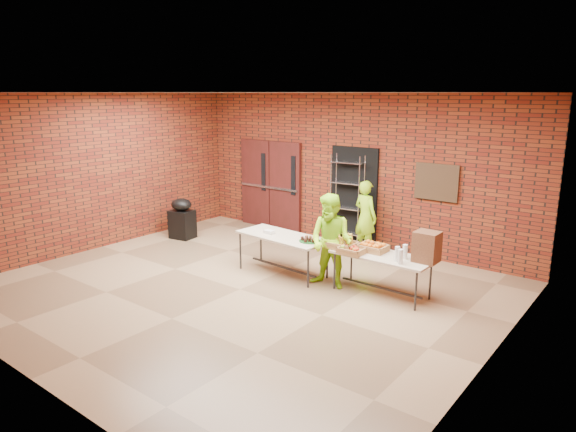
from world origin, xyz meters
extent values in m
cube|color=brown|center=(0.00, 0.00, -0.02)|extent=(8.00, 7.00, 0.04)
cube|color=silver|center=(0.00, 0.00, 3.22)|extent=(8.00, 7.00, 0.04)
cube|color=maroon|center=(0.00, 3.52, 1.60)|extent=(8.00, 0.04, 3.20)
cube|color=maroon|center=(0.00, -3.52, 1.60)|extent=(8.00, 0.04, 3.20)
cube|color=maroon|center=(-4.02, 0.00, 1.60)|extent=(0.04, 7.00, 3.20)
cube|color=maroon|center=(4.02, 0.00, 1.60)|extent=(0.04, 7.00, 3.20)
cube|color=#411312|center=(-2.65, 3.44, 1.05)|extent=(0.88, 0.08, 2.10)
cube|color=#411312|center=(-1.75, 3.44, 1.05)|extent=(0.88, 0.08, 2.10)
cube|color=black|center=(-2.37, 3.39, 1.35)|extent=(0.12, 0.02, 0.90)
cube|color=black|center=(-1.47, 3.39, 1.35)|extent=(0.12, 0.02, 0.90)
cube|color=#AAABB1|center=(-2.20, 3.38, 1.00)|extent=(1.70, 0.04, 0.05)
cube|color=black|center=(0.10, 3.46, 1.05)|extent=(1.10, 0.06, 2.10)
cube|color=#3A2717|center=(1.90, 3.45, 1.55)|extent=(0.85, 0.04, 0.70)
cube|color=#BAA58E|center=(0.07, 1.06, 0.69)|extent=(1.79, 0.86, 0.04)
cube|color=#2C2C31|center=(0.07, 1.06, 0.12)|extent=(1.54, 0.16, 0.03)
cylinder|color=#2C2C31|center=(-0.70, 1.35, 0.34)|extent=(0.03, 0.03, 0.68)
cylinder|color=#2C2C31|center=(0.84, 1.35, 0.34)|extent=(0.03, 0.03, 0.68)
cylinder|color=#2C2C31|center=(-0.70, 0.77, 0.34)|extent=(0.03, 0.03, 0.68)
cylinder|color=#2C2C31|center=(0.84, 0.77, 0.34)|extent=(0.03, 0.03, 0.68)
cube|color=#BAA58E|center=(1.94, 1.26, 0.65)|extent=(1.63, 0.70, 0.04)
cube|color=#2C2C31|center=(1.94, 1.26, 0.11)|extent=(1.44, 0.06, 0.03)
cylinder|color=#2C2C31|center=(1.22, 1.54, 0.32)|extent=(0.03, 0.03, 0.63)
cylinder|color=#2C2C31|center=(2.67, 1.54, 0.32)|extent=(0.03, 0.03, 0.63)
cylinder|color=#2C2C31|center=(1.22, 0.99, 0.32)|extent=(0.03, 0.03, 0.63)
cylinder|color=#2C2C31|center=(2.67, 0.99, 0.32)|extent=(0.03, 0.03, 0.63)
cube|color=#9E7040|center=(1.25, 1.17, 0.70)|extent=(0.48, 0.37, 0.07)
cube|color=#9E7040|center=(1.73, 1.35, 0.70)|extent=(0.45, 0.35, 0.07)
cube|color=#9E7040|center=(1.51, 1.03, 0.70)|extent=(0.41, 0.32, 0.06)
cylinder|color=#144E1B|center=(0.67, 1.05, 0.72)|extent=(0.37, 0.37, 0.01)
cube|color=silver|center=(-0.20, 1.01, 0.74)|extent=(0.18, 0.12, 0.06)
cube|color=brown|center=(2.63, 1.38, 0.91)|extent=(0.36, 0.32, 0.48)
cylinder|color=silver|center=(2.28, 1.11, 0.79)|extent=(0.08, 0.08, 0.23)
cylinder|color=silver|center=(2.37, 1.03, 0.78)|extent=(0.08, 0.08, 0.23)
cylinder|color=silver|center=(2.31, 1.31, 0.78)|extent=(0.08, 0.08, 0.23)
cube|color=black|center=(-3.17, 1.50, 0.32)|extent=(0.56, 0.49, 0.64)
ellipsoid|color=black|center=(-3.17, 1.50, 0.77)|extent=(0.55, 0.49, 0.27)
imported|color=#9FE819|center=(0.60, 3.10, 0.75)|extent=(0.61, 0.48, 1.49)
imported|color=#9FE819|center=(1.12, 1.04, 0.80)|extent=(0.82, 0.66, 1.59)
camera|label=1|loc=(5.57, -5.85, 3.20)|focal=32.00mm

